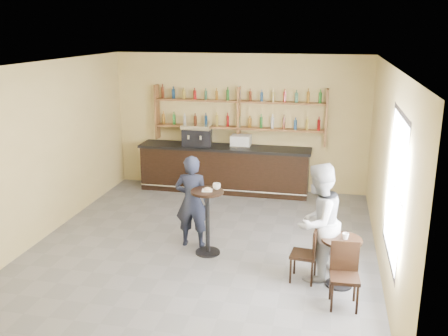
% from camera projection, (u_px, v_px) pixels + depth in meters
% --- Properties ---
extents(floor, '(7.00, 7.00, 0.00)m').
position_uv_depth(floor, '(204.00, 246.00, 8.91)').
color(floor, slate).
rests_on(floor, ground).
extents(ceiling, '(7.00, 7.00, 0.00)m').
position_uv_depth(ceiling, '(201.00, 64.00, 8.04)').
color(ceiling, white).
rests_on(ceiling, wall_back).
extents(wall_back, '(7.00, 0.00, 7.00)m').
position_uv_depth(wall_back, '(240.00, 123.00, 11.77)').
color(wall_back, '#D8C07B').
rests_on(wall_back, floor).
extents(wall_front, '(7.00, 0.00, 7.00)m').
position_uv_depth(wall_front, '(118.00, 245.00, 5.18)').
color(wall_front, '#D8C07B').
rests_on(wall_front, floor).
extents(wall_left, '(0.00, 7.00, 7.00)m').
position_uv_depth(wall_left, '(43.00, 151.00, 9.08)').
color(wall_left, '#D8C07B').
rests_on(wall_left, floor).
extents(wall_right, '(0.00, 7.00, 7.00)m').
position_uv_depth(wall_right, '(387.00, 171.00, 7.87)').
color(wall_right, '#D8C07B').
rests_on(wall_right, floor).
extents(window_pane, '(0.00, 2.00, 2.00)m').
position_uv_depth(window_pane, '(395.00, 188.00, 6.71)').
color(window_pane, white).
rests_on(window_pane, wall_right).
extents(window_frame, '(0.04, 1.70, 2.10)m').
position_uv_depth(window_frame, '(395.00, 188.00, 6.72)').
color(window_frame, black).
rests_on(window_frame, wall_right).
extents(shelf_unit, '(4.00, 0.26, 1.40)m').
position_uv_depth(shelf_unit, '(239.00, 115.00, 11.59)').
color(shelf_unit, brown).
rests_on(shelf_unit, wall_back).
extents(liquor_bottles, '(3.68, 0.10, 1.00)m').
position_uv_depth(liquor_bottles, '(239.00, 107.00, 11.54)').
color(liquor_bottles, '#8C5919').
rests_on(liquor_bottles, shelf_unit).
extents(bar_counter, '(4.03, 0.79, 1.09)m').
position_uv_depth(bar_counter, '(224.00, 169.00, 11.79)').
color(bar_counter, black).
rests_on(bar_counter, floor).
extents(espresso_machine, '(0.74, 0.54, 0.49)m').
position_uv_depth(espresso_machine, '(197.00, 135.00, 11.70)').
color(espresso_machine, black).
rests_on(espresso_machine, bar_counter).
extents(pastry_case, '(0.48, 0.40, 0.28)m').
position_uv_depth(pastry_case, '(241.00, 141.00, 11.52)').
color(pastry_case, silver).
rests_on(pastry_case, bar_counter).
extents(pedestal_table, '(0.73, 0.73, 1.14)m').
position_uv_depth(pedestal_table, '(208.00, 222.00, 8.50)').
color(pedestal_table, black).
rests_on(pedestal_table, floor).
extents(napkin, '(0.20, 0.20, 0.00)m').
position_uv_depth(napkin, '(207.00, 190.00, 8.35)').
color(napkin, white).
rests_on(napkin, pedestal_table).
extents(donut, '(0.17, 0.17, 0.04)m').
position_uv_depth(donut, '(208.00, 189.00, 8.33)').
color(donut, '#CA8F49').
rests_on(donut, napkin).
extents(cup_pedestal, '(0.17, 0.17, 0.10)m').
position_uv_depth(cup_pedestal, '(217.00, 186.00, 8.40)').
color(cup_pedestal, white).
rests_on(cup_pedestal, pedestal_table).
extents(man_main, '(0.63, 0.43, 1.66)m').
position_uv_depth(man_main, '(192.00, 201.00, 8.76)').
color(man_main, black).
rests_on(man_main, floor).
extents(cafe_table, '(0.79, 0.79, 0.77)m').
position_uv_depth(cafe_table, '(340.00, 262.00, 7.48)').
color(cafe_table, black).
rests_on(cafe_table, floor).
extents(cup_cafe, '(0.12, 0.12, 0.09)m').
position_uv_depth(cup_cafe, '(346.00, 236.00, 7.35)').
color(cup_cafe, white).
rests_on(cup_cafe, cafe_table).
extents(chair_west, '(0.42, 0.42, 0.88)m').
position_uv_depth(chair_west, '(304.00, 254.00, 7.62)').
color(chair_west, black).
rests_on(chair_west, floor).
extents(chair_south, '(0.42, 0.42, 0.92)m').
position_uv_depth(chair_south, '(345.00, 277.00, 6.89)').
color(chair_south, black).
rests_on(chair_south, floor).
extents(patron_second, '(1.06, 1.13, 1.84)m').
position_uv_depth(patron_second, '(318.00, 222.00, 7.59)').
color(patron_second, '#9B9CA0').
rests_on(patron_second, floor).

